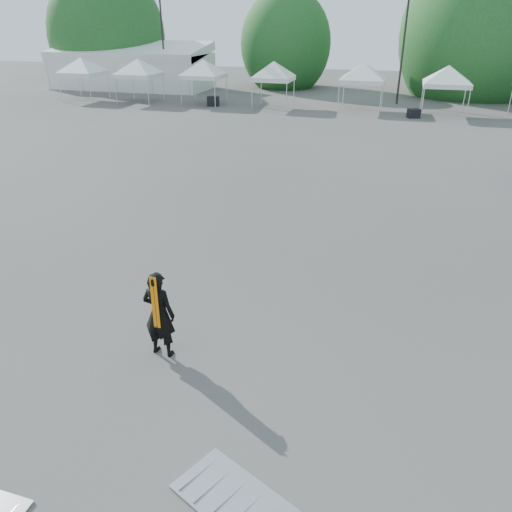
# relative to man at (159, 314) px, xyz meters

# --- Properties ---
(ground) EXTENTS (120.00, 120.00, 0.00)m
(ground) POSITION_rel_man_xyz_m (0.77, 3.10, -0.94)
(ground) COLOR #474442
(ground) RESTS_ON ground
(marquee) EXTENTS (15.00, 6.25, 4.23)m
(marquee) POSITION_rel_man_xyz_m (-21.23, 38.10, 1.03)
(marquee) COLOR white
(marquee) RESTS_ON ground
(light_pole_west) EXTENTS (0.60, 0.25, 10.30)m
(light_pole_west) POSITION_rel_man_xyz_m (-17.23, 37.10, 4.83)
(light_pole_west) COLOR black
(light_pole_west) RESTS_ON ground
(light_pole_east) EXTENTS (0.60, 0.25, 9.80)m
(light_pole_east) POSITION_rel_man_xyz_m (3.77, 35.10, 4.57)
(light_pole_east) COLOR black
(light_pole_east) RESTS_ON ground
(tree_far_w) EXTENTS (4.80, 4.80, 7.30)m
(tree_far_w) POSITION_rel_man_xyz_m (-25.23, 41.10, 3.59)
(tree_far_w) COLOR #382314
(tree_far_w) RESTS_ON ground
(tree_mid_w) EXTENTS (4.16, 4.16, 6.33)m
(tree_mid_w) POSITION_rel_man_xyz_m (-7.23, 43.10, 2.99)
(tree_mid_w) COLOR #382314
(tree_mid_w) RESTS_ON ground
(tree_mid_e) EXTENTS (5.12, 5.12, 7.79)m
(tree_mid_e) POSITION_rel_man_xyz_m (9.77, 42.10, 3.90)
(tree_mid_e) COLOR #382314
(tree_mid_e) RESTS_ON ground
(tent_a) EXTENTS (4.25, 4.25, 3.88)m
(tent_a) POSITION_rel_man_xyz_m (-21.48, 30.43, 2.12)
(tent_a) COLOR silver
(tent_a) RESTS_ON ground
(tent_b) EXTENTS (4.25, 4.25, 3.88)m
(tent_b) POSITION_rel_man_xyz_m (-16.37, 30.46, 2.12)
(tent_b) COLOR silver
(tent_b) RESTS_ON ground
(tent_c) EXTENTS (4.23, 4.23, 3.88)m
(tent_c) POSITION_rel_man_xyz_m (-11.06, 31.10, 2.12)
(tent_c) COLOR silver
(tent_c) RESTS_ON ground
(tent_d) EXTENTS (4.02, 4.02, 3.88)m
(tent_d) POSITION_rel_man_xyz_m (-5.37, 30.92, 2.12)
(tent_d) COLOR silver
(tent_d) RESTS_ON ground
(tent_e) EXTENTS (4.48, 4.48, 3.88)m
(tent_e) POSITION_rel_man_xyz_m (1.21, 31.48, 2.12)
(tent_e) COLOR silver
(tent_e) RESTS_ON ground
(tent_f) EXTENTS (4.39, 4.39, 3.88)m
(tent_f) POSITION_rel_man_xyz_m (6.99, 30.76, 2.12)
(tent_f) COLOR silver
(tent_f) RESTS_ON ground
(man) EXTENTS (0.72, 0.50, 1.88)m
(man) POSITION_rel_man_xyz_m (0.00, 0.00, 0.00)
(man) COLOR black
(man) RESTS_ON ground
(barrier_mid) EXTENTS (2.16, 1.71, 0.06)m
(barrier_mid) POSITION_rel_man_xyz_m (2.60, -2.99, -0.91)
(barrier_mid) COLOR #AAACB2
(barrier_mid) RESTS_ON ground
(crate_west) EXTENTS (1.07, 0.93, 0.72)m
(crate_west) POSITION_rel_man_xyz_m (-10.02, 30.21, -0.58)
(crate_west) COLOR black
(crate_west) RESTS_ON ground
(crate_mid) EXTENTS (0.95, 0.87, 0.60)m
(crate_mid) POSITION_rel_man_xyz_m (5.05, 29.21, -0.64)
(crate_mid) COLOR black
(crate_mid) RESTS_ON ground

